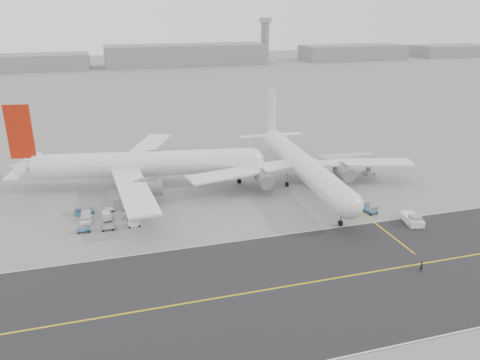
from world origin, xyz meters
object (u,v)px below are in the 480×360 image
object	(u,v)px
pushback_tug	(412,219)
ground_crew_a	(422,267)
jet_bridge	(346,161)
control_tower	(265,39)
airliner_a	(139,164)
airliner_b	(301,164)

from	to	relation	value
pushback_tug	ground_crew_a	world-z (taller)	pushback_tug
pushback_tug	jet_bridge	bearing A→B (deg)	100.08
control_tower	jet_bridge	xyz separation A→B (m)	(-62.80, -241.88, -12.35)
airliner_a	ground_crew_a	size ratio (longest dim) A/B	33.02
ground_crew_a	airliner_b	bearing A→B (deg)	82.34
airliner_a	jet_bridge	distance (m)	49.06
control_tower	ground_crew_a	distance (m)	294.41
control_tower	airliner_b	bearing A→B (deg)	-107.21
airliner_b	ground_crew_a	xyz separation A→B (m)	(3.47, -39.73, -4.53)
jet_bridge	ground_crew_a	bearing A→B (deg)	-98.89
airliner_b	ground_crew_a	bearing A→B (deg)	-82.34
airliner_b	jet_bridge	bearing A→B (deg)	16.83
pushback_tug	jet_bridge	size ratio (longest dim) A/B	0.50
pushback_tug	ground_crew_a	xyz separation A→B (m)	(-9.18, -15.35, 0.00)
jet_bridge	ground_crew_a	distance (m)	44.23
airliner_a	ground_crew_a	xyz separation A→B (m)	(38.96, -49.13, -4.81)
airliner_a	pushback_tug	size ratio (longest dim) A/B	7.64
control_tower	pushback_tug	world-z (taller)	control_tower
airliner_b	jet_bridge	xyz separation A→B (m)	(13.15, 3.32, -1.49)
airliner_a	pushback_tug	xyz separation A→B (m)	(48.14, -33.78, -4.82)
pushback_tug	ground_crew_a	distance (m)	17.89
pushback_tug	ground_crew_a	size ratio (longest dim) A/B	4.32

